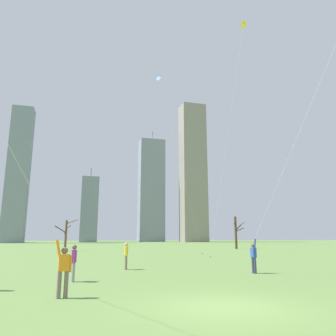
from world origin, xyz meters
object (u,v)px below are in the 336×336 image
Objects in this scene: bare_tree_right_of_center at (66,234)px; distant_kite_low_near_trees_blue at (164,101)px; kite_flyer_foreground_right_red at (5,155)px; bystander_strolling_midfield at (74,261)px; bystander_watching_nearby at (126,254)px; bare_tree_center at (236,232)px; distant_kite_drifting_right_yellow at (240,52)px; kite_flyer_midfield_left_teal at (262,236)px.

distant_kite_low_near_trees_blue is at bearing -41.35° from bare_tree_right_of_center.
kite_flyer_foreground_right_red reaches higher than bare_tree_right_of_center.
kite_flyer_foreground_right_red is 6.33m from bystander_strolling_midfield.
bare_tree_right_of_center reaches higher than bystander_watching_nearby.
bystander_watching_nearby is at bearing 60.71° from kite_flyer_foreground_right_red.
bare_tree_right_of_center is 28.33m from bare_tree_center.
distant_kite_low_near_trees_blue is at bearing 66.01° from kite_flyer_foreground_right_red.
bare_tree_right_of_center is (0.85, 39.44, -2.15)m from kite_flyer_foreground_right_red.
distant_kite_drifting_right_yellow is (16.37, 13.56, 21.16)m from bystander_strolling_midfield.
bare_tree_right_of_center is at bearing 98.72° from bystander_watching_nearby.
kite_flyer_midfield_left_teal is 0.47× the size of distant_kite_drifting_right_yellow.
distant_kite_drifting_right_yellow is at bearing 63.53° from kite_flyer_midfield_left_teal.
distant_kite_low_near_trees_blue is 23.81m from bare_tree_right_of_center.
kite_flyer_foreground_right_red reaches higher than bare_tree_center.
bare_tree_right_of_center is 0.83× the size of bare_tree_center.
kite_flyer_foreground_right_red is 4.36× the size of bare_tree_right_of_center.
kite_flyer_foreground_right_red is at bearing -113.99° from distant_kite_low_near_trees_blue.
bystander_strolling_midfield is at bearing -87.59° from bare_tree_right_of_center.
bystander_watching_nearby is 28.13m from distant_kite_low_near_trees_blue.
bystander_strolling_midfield is 0.29× the size of bare_tree_center.
bystander_strolling_midfield is 1.00× the size of bystander_watching_nearby.
kite_flyer_midfield_left_teal reaches higher than bystander_watching_nearby.
bystander_watching_nearby is 0.06× the size of distant_kite_drifting_right_yellow.
bare_tree_center is at bearing 54.90° from kite_flyer_foreground_right_red.
kite_flyer_midfield_left_teal is at bearing -115.02° from bare_tree_center.
distant_kite_drifting_right_yellow is 5.64× the size of bare_tree_right_of_center.
kite_flyer_midfield_left_teal is 2.17× the size of bare_tree_center.
bystander_watching_nearby is (-6.56, 4.94, -1.13)m from kite_flyer_midfield_left_teal.
distant_kite_drifting_right_yellow is (5.83, -10.69, 2.02)m from distant_kite_low_near_trees_blue.
bystander_strolling_midfield is (2.31, 4.62, -3.66)m from kite_flyer_foreground_right_red.
distant_kite_drifting_right_yellow reaches higher than bystander_strolling_midfield.
bare_tree_center is (10.43, 23.23, -19.15)m from distant_kite_drifting_right_yellow.
distant_kite_drifting_right_yellow is at bearing 39.64° from bystander_strolling_midfield.
kite_flyer_foreground_right_red is 12.32× the size of bystander_strolling_midfield.
kite_flyer_midfield_left_teal is 7.41× the size of bystander_watching_nearby.
bare_tree_right_of_center is (-17.83, 21.26, -19.66)m from distant_kite_drifting_right_yellow.
distant_kite_low_near_trees_blue is 4.32× the size of bare_tree_center.
distant_kite_low_near_trees_blue is at bearing 66.52° from bystander_strolling_midfield.
bystander_strolling_midfield is at bearing 63.40° from kite_flyer_foreground_right_red.
kite_flyer_midfield_left_teal is 30.15m from distant_kite_low_near_trees_blue.
distant_kite_drifting_right_yellow is at bearing -114.17° from bare_tree_center.
bare_tree_right_of_center is at bearing 130.00° from distant_kite_drifting_right_yellow.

